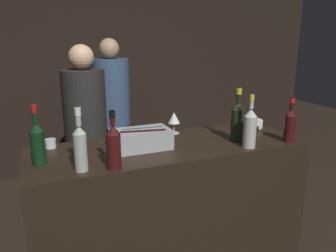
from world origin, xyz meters
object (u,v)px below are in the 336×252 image
object	(u,v)px
bowl_white	(248,123)
candle_votive	(50,143)
champagne_bottle	(237,120)
wine_glass	(174,118)
red_wine_bottle_burgundy	(37,142)
person_in_hoodie	(86,129)
person_blond_tee	(112,109)
ice_bin_with_bottles	(141,138)
rose_wine_bottle	(250,127)
white_wine_bottle	(80,145)
red_wine_bottle_black_foil	(114,145)
red_wine_bottle_tall	(290,124)

from	to	relation	value
bowl_white	candle_votive	size ratio (longest dim) A/B	3.23
bowl_white	champagne_bottle	world-z (taller)	champagne_bottle
wine_glass	red_wine_bottle_burgundy	distance (m)	0.98
person_in_hoodie	person_blond_tee	bearing A→B (deg)	-164.79
ice_bin_with_bottles	rose_wine_bottle	distance (m)	0.69
ice_bin_with_bottles	white_wine_bottle	distance (m)	0.47
person_in_hoodie	red_wine_bottle_burgundy	bearing A→B (deg)	24.60
red_wine_bottle_black_foil	ice_bin_with_bottles	bearing A→B (deg)	46.76
person_blond_tee	person_in_hoodie	bearing A→B (deg)	38.46
candle_votive	red_wine_bottle_tall	bearing A→B (deg)	-17.86
wine_glass	person_blond_tee	size ratio (longest dim) A/B	0.09
ice_bin_with_bottles	red_wine_bottle_black_foil	size ratio (longest dim) A/B	1.17
red_wine_bottle_tall	person_in_hoodie	world-z (taller)	person_in_hoodie
wine_glass	red_wine_bottle_burgundy	bearing A→B (deg)	-163.64
champagne_bottle	bowl_white	bearing A→B (deg)	42.61
candle_votive	person_blond_tee	xyz separation A→B (m)	(0.71, 1.33, -0.10)
bowl_white	candle_votive	distance (m)	1.48
red_wine_bottle_tall	ice_bin_with_bottles	bearing A→B (deg)	165.74
champagne_bottle	candle_votive	bearing A→B (deg)	164.42
wine_glass	person_blond_tee	world-z (taller)	person_blond_tee
ice_bin_with_bottles	red_wine_bottle_burgundy	xyz separation A→B (m)	(-0.61, -0.04, 0.06)
red_wine_bottle_burgundy	person_in_hoodie	xyz separation A→B (m)	(0.41, 0.99, -0.23)
person_in_hoodie	red_wine_bottle_tall	bearing A→B (deg)	91.05
rose_wine_bottle	red_wine_bottle_burgundy	world-z (taller)	rose_wine_bottle
white_wine_bottle	champagne_bottle	bearing A→B (deg)	6.83
rose_wine_bottle	red_wine_bottle_burgundy	size ratio (longest dim) A/B	1.01
red_wine_bottle_tall	rose_wine_bottle	bearing A→B (deg)	178.96
wine_glass	person_in_hoodie	world-z (taller)	person_in_hoodie
candle_votive	rose_wine_bottle	size ratio (longest dim) A/B	0.20
bowl_white	red_wine_bottle_black_foil	distance (m)	1.27
champagne_bottle	red_wine_bottle_tall	distance (m)	0.35
champagne_bottle	person_in_hoodie	distance (m)	1.37
red_wine_bottle_tall	red_wine_bottle_black_foil	size ratio (longest dim) A/B	0.95
candle_votive	person_in_hoodie	distance (m)	0.80
red_wine_bottle_burgundy	champagne_bottle	bearing A→B (deg)	-2.49
red_wine_bottle_tall	person_in_hoodie	distance (m)	1.69
rose_wine_bottle	red_wine_bottle_tall	size ratio (longest dim) A/B	1.13
red_wine_bottle_black_foil	person_blond_tee	size ratio (longest dim) A/B	0.19
person_in_hoodie	person_blond_tee	distance (m)	0.72
bowl_white	candle_votive	xyz separation A→B (m)	(-1.48, 0.06, -0.00)
wine_glass	rose_wine_bottle	distance (m)	0.57
red_wine_bottle_tall	red_wine_bottle_black_foil	xyz separation A→B (m)	(-1.20, -0.00, 0.01)
rose_wine_bottle	red_wine_bottle_black_foil	xyz separation A→B (m)	(-0.88, -0.01, -0.01)
bowl_white	person_blond_tee	xyz separation A→B (m)	(-0.78, 1.39, -0.10)
candle_votive	red_wine_bottle_burgundy	bearing A→B (deg)	-105.28
red_wine_bottle_tall	person_blond_tee	size ratio (longest dim) A/B	0.18
bowl_white	red_wine_bottle_tall	bearing A→B (deg)	-87.60
rose_wine_bottle	red_wine_bottle_burgundy	xyz separation A→B (m)	(-1.26, 0.20, -0.00)
bowl_white	red_wine_bottle_burgundy	size ratio (longest dim) A/B	0.65
ice_bin_with_bottles	red_wine_bottle_tall	size ratio (longest dim) A/B	1.22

